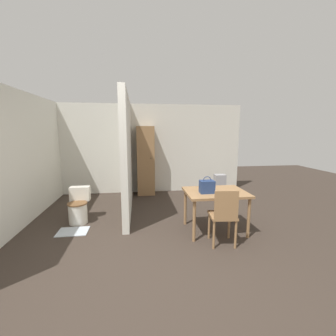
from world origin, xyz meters
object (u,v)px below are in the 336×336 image
object	(u,v)px
wooden_chair	(224,215)
wooden_cabinet	(146,161)
dining_table	(215,196)
handbag	(207,187)
toilet	(79,207)
space_heater	(220,185)

from	to	relation	value
wooden_chair	wooden_cabinet	distance (m)	3.27
dining_table	handbag	xyz separation A→B (m)	(-0.18, -0.08, 0.19)
dining_table	toilet	bearing A→B (deg)	163.60
toilet	handbag	xyz separation A→B (m)	(2.31, -0.82, 0.54)
space_heater	wooden_cabinet	bearing A→B (deg)	168.04
toilet	handbag	bearing A→B (deg)	-19.47
wooden_chair	toilet	xyz separation A→B (m)	(-2.44, 1.26, -0.21)
handbag	space_heater	size ratio (longest dim) A/B	0.49
handbag	wooden_cabinet	world-z (taller)	wooden_cabinet
handbag	wooden_chair	bearing A→B (deg)	-72.95
wooden_chair	toilet	bearing A→B (deg)	158.55
space_heater	dining_table	bearing A→B (deg)	-112.60
wooden_chair	space_heater	distance (m)	2.81
wooden_chair	space_heater	world-z (taller)	wooden_chair
toilet	wooden_cabinet	bearing A→B (deg)	52.73
dining_table	handbag	bearing A→B (deg)	-155.91
toilet	wooden_cabinet	xyz separation A→B (m)	(1.37, 1.81, 0.65)
handbag	wooden_cabinet	distance (m)	2.79
dining_table	space_heater	size ratio (longest dim) A/B	1.78
handbag	space_heater	xyz separation A→B (m)	(1.07, 2.20, -0.54)
toilet	space_heater	bearing A→B (deg)	22.31
toilet	space_heater	size ratio (longest dim) A/B	1.13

